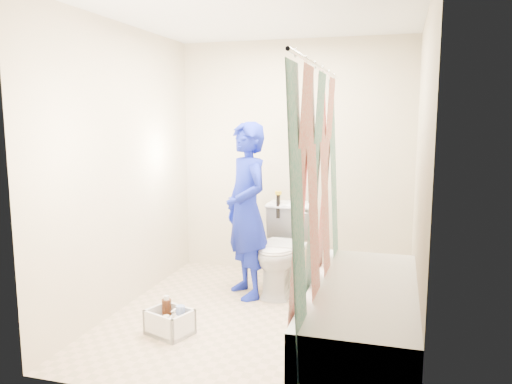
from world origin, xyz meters
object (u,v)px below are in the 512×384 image
(toilet, at_px, (281,249))
(plumber, at_px, (247,211))
(bathtub, at_px, (363,319))
(cleaning_caddy, at_px, (171,323))

(toilet, bearing_deg, plumber, -144.50)
(bathtub, xyz_separation_m, plumber, (-1.11, 0.91, 0.53))
(plumber, bearing_deg, bathtub, 9.57)
(plumber, bearing_deg, toilet, 84.40)
(cleaning_caddy, bearing_deg, bathtub, 22.33)
(bathtub, bearing_deg, plumber, 140.60)
(plumber, distance_m, cleaning_caddy, 1.24)
(toilet, height_order, plumber, plumber)
(toilet, distance_m, plumber, 0.52)
(bathtub, distance_m, cleaning_caddy, 1.43)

